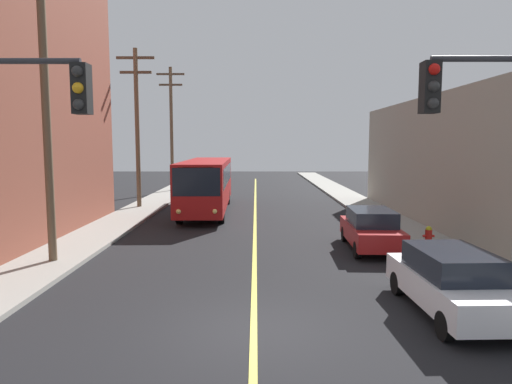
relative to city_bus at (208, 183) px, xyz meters
The scene contains 11 objects.
ground_plane 18.58m from the city_bus, 80.68° to the right, with size 120.00×120.00×0.00m, color black.
sidewalk_left 9.44m from the city_bus, 117.31° to the right, with size 2.50×90.00×0.15m, color gray.
sidewalk_right 13.26m from the city_bus, 38.82° to the right, with size 2.50×90.00×0.15m, color gray.
lane_stripe_center 4.77m from the city_bus, 47.29° to the right, with size 0.16×60.00×0.01m, color #D8CC4C.
city_bus is the anchor object (origin of this frame).
parked_car_white 18.94m from the city_bus, 65.44° to the right, with size 1.94×4.46×1.62m.
parked_car_red 12.83m from the city_bus, 53.36° to the right, with size 1.96×4.46×1.62m.
utility_pole_near 13.98m from the city_bus, 107.99° to the right, with size 2.40×0.28×11.64m.
utility_pole_mid 6.13m from the city_bus, 164.33° to the left, with size 2.40×0.28×10.07m.
utility_pole_far 13.13m from the city_bus, 110.20° to the left, with size 2.40×0.28×10.62m.
fire_hydrant 14.46m from the city_bus, 46.91° to the right, with size 0.44×0.26×0.84m.
Camera 1 is at (0.05, -9.87, 4.20)m, focal length 31.89 mm.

